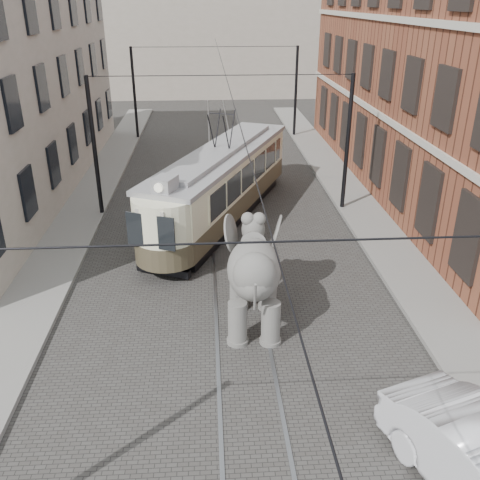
{
  "coord_description": "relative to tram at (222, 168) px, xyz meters",
  "views": [
    {
      "loc": [
        -0.84,
        -15.97,
        8.74
      ],
      "look_at": [
        0.06,
        -1.58,
        2.1
      ],
      "focal_mm": 39.22,
      "sensor_mm": 36.0,
      "label": 1
    }
  ],
  "objects": [
    {
      "name": "sidewalk_right",
      "position": [
        6.24,
        -5.34,
        -2.22
      ],
      "size": [
        2.0,
        60.0,
        0.15
      ],
      "primitive_type": "cube",
      "color": "slate",
      "rests_on": "ground"
    },
    {
      "name": "catenary",
      "position": [
        0.04,
        -0.34,
        0.71
      ],
      "size": [
        11.0,
        30.2,
        6.0
      ],
      "primitive_type": null,
      "color": "black",
      "rests_on": "ground"
    },
    {
      "name": "sidewalk_left",
      "position": [
        -6.26,
        -5.34,
        -2.22
      ],
      "size": [
        2.0,
        60.0,
        0.15
      ],
      "primitive_type": "cube",
      "color": "slate",
      "rests_on": "ground"
    },
    {
      "name": "tram_rails",
      "position": [
        0.24,
        -5.34,
        -2.28
      ],
      "size": [
        1.54,
        80.0,
        0.02
      ],
      "primitive_type": null,
      "color": "slate",
      "rests_on": "ground"
    },
    {
      "name": "ground",
      "position": [
        0.24,
        -5.34,
        -2.29
      ],
      "size": [
        120.0,
        120.0,
        0.0
      ],
      "primitive_type": "plane",
      "color": "#3A3836"
    },
    {
      "name": "brick_building",
      "position": [
        11.24,
        3.66,
        3.71
      ],
      "size": [
        8.0,
        26.0,
        12.0
      ],
      "primitive_type": "cube",
      "color": "brown",
      "rests_on": "ground"
    },
    {
      "name": "distant_block",
      "position": [
        0.24,
        34.66,
        4.71
      ],
      "size": [
        28.0,
        10.0,
        14.0
      ],
      "primitive_type": "cube",
      "color": "#9D9382",
      "rests_on": "ground"
    },
    {
      "name": "tram",
      "position": [
        0.0,
        0.0,
        0.0
      ],
      "size": [
        6.77,
        11.56,
        4.59
      ],
      "primitive_type": null,
      "rotation": [
        0.0,
        0.0,
        -0.41
      ],
      "color": "#EEEAC1",
      "rests_on": "ground"
    },
    {
      "name": "elephant",
      "position": [
        0.62,
        -8.32,
        -0.87
      ],
      "size": [
        2.9,
        4.83,
        2.86
      ],
      "primitive_type": null,
      "rotation": [
        0.0,
        0.0,
        -0.07
      ],
      "color": "#63605C",
      "rests_on": "ground"
    }
  ]
}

